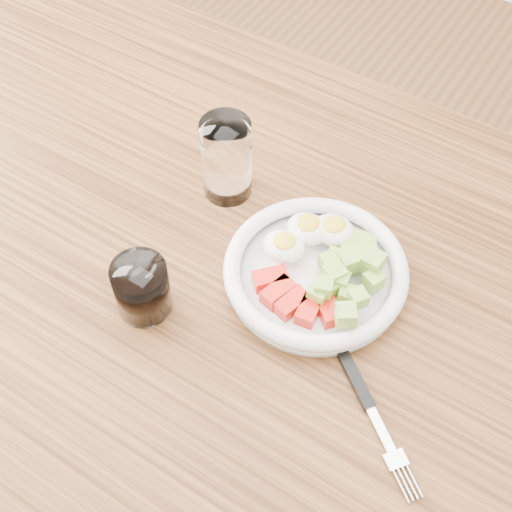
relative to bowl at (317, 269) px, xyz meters
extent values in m
plane|color=brown|center=(-0.07, -0.04, -0.79)|extent=(4.00, 4.00, 0.00)
cube|color=brown|center=(-0.72, 0.31, -0.43)|extent=(0.07, 0.07, 0.73)
cube|color=brown|center=(-0.07, -0.04, -0.04)|extent=(1.50, 0.90, 0.04)
cylinder|color=white|center=(0.00, 0.00, -0.02)|extent=(0.24, 0.24, 0.01)
torus|color=white|center=(0.00, 0.00, 0.00)|extent=(0.25, 0.25, 0.02)
cube|color=red|center=(-0.04, -0.05, 0.00)|extent=(0.05, 0.05, 0.02)
cube|color=red|center=(-0.02, -0.06, 0.00)|extent=(0.04, 0.05, 0.02)
cube|color=red|center=(0.00, -0.07, 0.00)|extent=(0.04, 0.05, 0.02)
cube|color=red|center=(0.02, -0.06, 0.00)|extent=(0.03, 0.05, 0.02)
cube|color=red|center=(0.04, -0.05, 0.00)|extent=(0.05, 0.05, 0.02)
ellipsoid|color=white|center=(-0.04, 0.04, 0.01)|extent=(0.06, 0.05, 0.03)
ellipsoid|color=yellow|center=(-0.04, 0.04, 0.03)|extent=(0.03, 0.03, 0.01)
ellipsoid|color=white|center=(-0.01, 0.06, 0.01)|extent=(0.06, 0.05, 0.03)
ellipsoid|color=yellow|center=(-0.01, 0.06, 0.03)|extent=(0.03, 0.03, 0.01)
ellipsoid|color=white|center=(-0.05, 0.00, 0.01)|extent=(0.06, 0.05, 0.03)
ellipsoid|color=yellow|center=(-0.05, 0.00, 0.03)|extent=(0.03, 0.03, 0.01)
cube|color=#9AC44B|center=(0.02, 0.01, 0.01)|extent=(0.03, 0.03, 0.03)
cube|color=#9AC44B|center=(0.07, -0.03, 0.02)|extent=(0.03, 0.03, 0.02)
cube|color=#9AC44B|center=(0.03, -0.01, 0.02)|extent=(0.03, 0.03, 0.02)
cube|color=#9AC44B|center=(0.07, -0.06, 0.03)|extent=(0.03, 0.03, 0.02)
cube|color=#9AC44B|center=(0.02, -0.04, 0.01)|extent=(0.02, 0.02, 0.02)
cube|color=#9AC44B|center=(0.03, 0.06, 0.01)|extent=(0.03, 0.03, 0.02)
cube|color=#9AC44B|center=(0.06, -0.02, 0.01)|extent=(0.03, 0.03, 0.02)
cube|color=#9AC44B|center=(0.07, 0.02, 0.00)|extent=(0.03, 0.03, 0.02)
cube|color=#9AC44B|center=(0.04, 0.06, 0.01)|extent=(0.04, 0.04, 0.03)
cube|color=#9AC44B|center=(0.04, 0.02, 0.03)|extent=(0.04, 0.04, 0.03)
cube|color=#9AC44B|center=(0.01, 0.02, 0.01)|extent=(0.03, 0.03, 0.02)
cube|color=#9AC44B|center=(0.03, -0.02, 0.01)|extent=(0.03, 0.03, 0.02)
cube|color=#9AC44B|center=(0.03, 0.04, 0.01)|extent=(0.04, 0.04, 0.03)
cube|color=#9AC44B|center=(0.06, 0.03, 0.03)|extent=(0.03, 0.03, 0.03)
cube|color=#9AC44B|center=(0.05, 0.04, 0.01)|extent=(0.03, 0.03, 0.02)
cube|color=#9AC44B|center=(0.07, 0.01, 0.02)|extent=(0.03, 0.03, 0.02)
cube|color=#9AC44B|center=(0.03, -0.01, 0.02)|extent=(0.03, 0.03, 0.03)
cube|color=#9AC44B|center=(0.04, -0.01, 0.02)|extent=(0.02, 0.02, 0.02)
cube|color=#9AC44B|center=(0.03, -0.04, 0.02)|extent=(0.03, 0.03, 0.02)
cube|color=#9AC44B|center=(0.01, 0.01, 0.01)|extent=(0.03, 0.03, 0.02)
cube|color=black|center=(0.11, -0.10, -0.02)|extent=(0.09, 0.08, 0.01)
cube|color=silver|center=(0.17, -0.15, -0.02)|extent=(0.06, 0.05, 0.00)
cube|color=silver|center=(0.20, -0.17, -0.02)|extent=(0.03, 0.03, 0.00)
cylinder|color=silver|center=(0.22, -0.20, -0.02)|extent=(0.03, 0.03, 0.00)
cylinder|color=silver|center=(0.22, -0.19, -0.02)|extent=(0.03, 0.03, 0.00)
cylinder|color=silver|center=(0.23, -0.19, -0.02)|extent=(0.03, 0.03, 0.00)
cylinder|color=silver|center=(0.23, -0.18, -0.02)|extent=(0.03, 0.03, 0.00)
cylinder|color=white|center=(-0.19, 0.07, 0.04)|extent=(0.07, 0.07, 0.13)
cylinder|color=white|center=(-0.17, -0.16, 0.02)|extent=(0.07, 0.07, 0.08)
cylinder|color=black|center=(-0.17, -0.16, 0.02)|extent=(0.06, 0.06, 0.07)
camera|label=1|loc=(0.23, -0.50, 0.77)|focal=50.00mm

